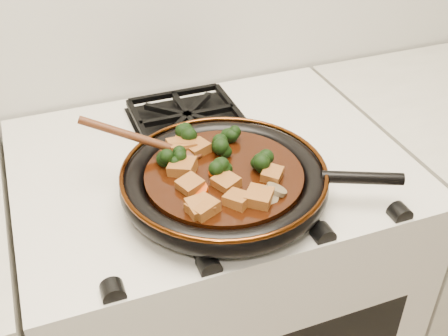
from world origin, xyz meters
name	(u,v)px	position (x,y,z in m)	size (l,w,h in m)	color
stove	(212,309)	(0.00, 1.69, 0.45)	(0.76, 0.60, 0.90)	beige
burner_grate_front	(236,195)	(0.00, 1.55, 0.91)	(0.23, 0.23, 0.03)	black
burner_grate_back	(188,119)	(0.00, 1.83, 0.91)	(0.23, 0.23, 0.03)	black
skillet	(225,180)	(-0.02, 1.56, 0.94)	(0.47, 0.37, 0.05)	black
braising_sauce	(224,178)	(-0.02, 1.56, 0.95)	(0.28, 0.28, 0.02)	black
tofu_cube_0	(198,149)	(-0.04, 1.64, 0.97)	(0.04, 0.04, 0.02)	brown
tofu_cube_1	(272,175)	(0.05, 1.52, 0.97)	(0.04, 0.03, 0.02)	brown
tofu_cube_2	(226,183)	(-0.03, 1.52, 0.97)	(0.04, 0.04, 0.02)	brown
tofu_cube_3	(199,208)	(-0.09, 1.48, 0.97)	(0.04, 0.04, 0.02)	brown
tofu_cube_4	(181,147)	(-0.07, 1.65, 0.97)	(0.04, 0.05, 0.02)	brown
tofu_cube_5	(259,198)	(0.01, 1.47, 0.97)	(0.04, 0.04, 0.02)	brown
tofu_cube_6	(183,168)	(-0.08, 1.59, 0.97)	(0.04, 0.04, 0.02)	brown
tofu_cube_7	(185,144)	(-0.06, 1.66, 0.97)	(0.04, 0.04, 0.02)	brown
tofu_cube_8	(182,148)	(-0.07, 1.65, 0.97)	(0.04, 0.04, 0.02)	brown
tofu_cube_9	(190,185)	(-0.09, 1.54, 0.97)	(0.04, 0.04, 0.02)	brown
tofu_cube_10	(238,200)	(-0.03, 1.48, 0.97)	(0.04, 0.04, 0.02)	brown
tofu_cube_11	(203,208)	(-0.09, 1.48, 0.97)	(0.04, 0.04, 0.02)	brown
broccoli_floret_0	(219,149)	(0.00, 1.62, 0.97)	(0.06, 0.06, 0.05)	black
broccoli_floret_1	(170,162)	(-0.10, 1.61, 0.97)	(0.06, 0.06, 0.05)	black
broccoli_floret_2	(175,160)	(-0.09, 1.61, 0.97)	(0.05, 0.05, 0.06)	black
broccoli_floret_3	(218,172)	(-0.03, 1.55, 0.97)	(0.06, 0.06, 0.06)	black
broccoli_floret_4	(183,139)	(-0.06, 1.67, 0.97)	(0.06, 0.06, 0.05)	black
broccoli_floret_5	(265,166)	(0.05, 1.54, 0.97)	(0.06, 0.06, 0.05)	black
broccoli_floret_6	(264,163)	(0.05, 1.55, 0.97)	(0.06, 0.06, 0.05)	black
broccoli_floret_7	(233,137)	(0.03, 1.65, 0.97)	(0.06, 0.06, 0.05)	black
carrot_coin_0	(202,148)	(-0.03, 1.64, 0.96)	(0.03, 0.03, 0.01)	#C43805
carrot_coin_1	(181,152)	(-0.07, 1.64, 0.96)	(0.03, 0.03, 0.01)	#C43805
carrot_coin_2	(200,189)	(-0.07, 1.53, 0.96)	(0.03, 0.03, 0.01)	#C43805
carrot_coin_3	(216,172)	(-0.03, 1.56, 0.96)	(0.03, 0.03, 0.01)	#C43805
mushroom_slice_0	(193,143)	(-0.04, 1.66, 0.97)	(0.04, 0.04, 0.01)	brown
mushroom_slice_1	(268,196)	(0.02, 1.47, 0.97)	(0.03, 0.03, 0.01)	brown
mushroom_slice_2	(276,190)	(0.04, 1.48, 0.97)	(0.04, 0.04, 0.01)	brown
wooden_spoon	(160,145)	(-0.11, 1.65, 0.98)	(0.13, 0.07, 0.20)	#4C2410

